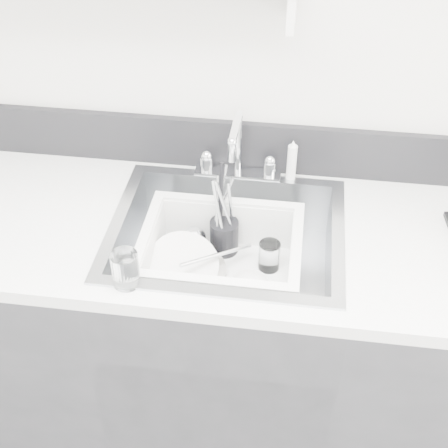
# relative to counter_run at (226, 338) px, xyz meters

# --- Properties ---
(room_shell) EXTENTS (3.50, 3.00, 2.60)m
(room_shell) POSITION_rel_counter_run_xyz_m (0.00, -0.80, 1.22)
(room_shell) COLOR silver
(room_shell) RESTS_ON ground
(counter_run) EXTENTS (3.20, 0.62, 0.92)m
(counter_run) POSITION_rel_counter_run_xyz_m (0.00, 0.00, 0.00)
(counter_run) COLOR #29292D
(counter_run) RESTS_ON ground
(backsplash) EXTENTS (3.20, 0.02, 0.16)m
(backsplash) POSITION_rel_counter_run_xyz_m (0.00, 0.30, 0.54)
(backsplash) COLOR black
(backsplash) RESTS_ON counter_run
(sink) EXTENTS (0.64, 0.52, 0.20)m
(sink) POSITION_rel_counter_run_xyz_m (0.00, 0.00, 0.37)
(sink) COLOR silver
(sink) RESTS_ON counter_run
(faucet) EXTENTS (0.26, 0.18, 0.23)m
(faucet) POSITION_rel_counter_run_xyz_m (0.00, 0.25, 0.52)
(faucet) COLOR silver
(faucet) RESTS_ON counter_run
(side_sprayer) EXTENTS (0.03, 0.03, 0.14)m
(side_sprayer) POSITION_rel_counter_run_xyz_m (0.16, 0.25, 0.53)
(side_sprayer) COLOR white
(side_sprayer) RESTS_ON counter_run
(wash_tub) EXTENTS (0.46, 0.38, 0.17)m
(wash_tub) POSITION_rel_counter_run_xyz_m (-0.01, -0.03, 0.38)
(wash_tub) COLOR white
(wash_tub) RESTS_ON sink
(plate_stack) EXTENTS (0.24, 0.24, 0.10)m
(plate_stack) POSITION_rel_counter_run_xyz_m (-0.11, -0.04, 0.33)
(plate_stack) COLOR white
(plate_stack) RESTS_ON wash_tub
(utensil_cup) EXTENTS (0.08, 0.08, 0.28)m
(utensil_cup) POSITION_rel_counter_run_xyz_m (-0.02, 0.08, 0.37)
(utensil_cup) COLOR black
(utensil_cup) RESTS_ON wash_tub
(ladle) EXTENTS (0.25, 0.26, 0.08)m
(ladle) POSITION_rel_counter_run_xyz_m (-0.06, 0.02, 0.34)
(ladle) COLOR silver
(ladle) RESTS_ON wash_tub
(tumbler_in_tub) EXTENTS (0.07, 0.07, 0.09)m
(tumbler_in_tub) POSITION_rel_counter_run_xyz_m (0.12, 0.03, 0.35)
(tumbler_in_tub) COLOR white
(tumbler_in_tub) RESTS_ON wash_tub
(tumbler_counter) EXTENTS (0.08, 0.08, 0.09)m
(tumbler_counter) POSITION_rel_counter_run_xyz_m (-0.22, -0.24, 0.51)
(tumbler_counter) COLOR white
(tumbler_counter) RESTS_ON counter_run
(bowl_small) EXTENTS (0.11, 0.11, 0.03)m
(bowl_small) POSITION_rel_counter_run_xyz_m (0.08, -0.07, 0.32)
(bowl_small) COLOR white
(bowl_small) RESTS_ON wash_tub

